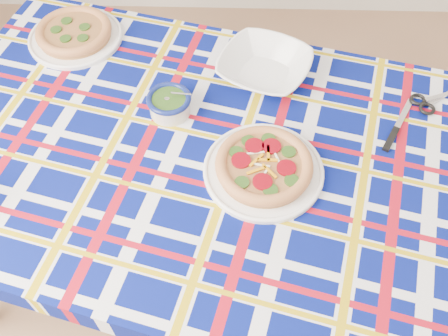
# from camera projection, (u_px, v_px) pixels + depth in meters

# --- Properties ---
(dining_table) EXTENTS (1.61, 1.23, 0.67)m
(dining_table) POSITION_uv_depth(u_px,v_px,m) (207.00, 168.00, 1.27)
(dining_table) COLOR brown
(dining_table) RESTS_ON floor
(tablecloth) EXTENTS (1.65, 1.26, 0.09)m
(tablecloth) POSITION_uv_depth(u_px,v_px,m) (207.00, 163.00, 1.25)
(tablecloth) COLOR #050F61
(tablecloth) RESTS_ON dining_table
(main_focaccia_plate) EXTENTS (0.38, 0.38, 0.06)m
(main_focaccia_plate) POSITION_uv_depth(u_px,v_px,m) (264.00, 165.00, 1.15)
(main_focaccia_plate) COLOR #9E6738
(main_focaccia_plate) RESTS_ON tablecloth
(pesto_bowl) EXTENTS (0.15, 0.15, 0.07)m
(pesto_bowl) POSITION_uv_depth(u_px,v_px,m) (169.00, 103.00, 1.26)
(pesto_bowl) COLOR #1E3B10
(pesto_bowl) RESTS_ON tablecloth
(serving_bowl) EXTENTS (0.32, 0.32, 0.06)m
(serving_bowl) POSITION_uv_depth(u_px,v_px,m) (264.00, 67.00, 1.35)
(serving_bowl) COLOR white
(serving_bowl) RESTS_ON tablecloth
(second_focaccia_plate) EXTENTS (0.35, 0.35, 0.05)m
(second_focaccia_plate) POSITION_uv_depth(u_px,v_px,m) (74.00, 32.00, 1.44)
(second_focaccia_plate) COLOR #9E6738
(second_focaccia_plate) RESTS_ON tablecloth
(table_knife) EXTENTS (0.12, 0.19, 0.01)m
(table_knife) POSITION_uv_depth(u_px,v_px,m) (403.00, 115.00, 1.28)
(table_knife) COLOR silver
(table_knife) RESTS_ON tablecloth
(kitchen_scissors) EXTENTS (0.19, 0.16, 0.01)m
(kitchen_scissors) POSITION_uv_depth(u_px,v_px,m) (443.00, 96.00, 1.31)
(kitchen_scissors) COLOR silver
(kitchen_scissors) RESTS_ON tablecloth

